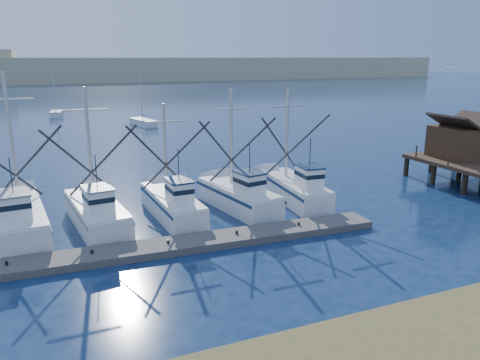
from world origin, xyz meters
name	(u,v)px	position (x,y,z in m)	size (l,w,h in m)	color
ground	(315,286)	(0.00, 0.00, 0.00)	(500.00, 500.00, 0.00)	#0D1E3D
floating_dock	(112,254)	(-8.24, 6.83, 0.21)	(31.15, 2.08, 0.42)	#55514C
dune_ridge	(66,69)	(0.00, 210.00, 5.00)	(360.00, 60.00, 10.00)	tan
trawler_fleet	(90,213)	(-8.80, 11.85, 0.98)	(30.57, 8.86, 9.44)	white
sailboat_near	(143,123)	(3.07, 55.13, 0.49)	(3.33, 6.39, 8.10)	white
sailboat_far	(56,114)	(-8.90, 72.20, 0.50)	(2.51, 5.14, 8.10)	white
flying_gull	(447,68)	(15.53, 8.63, 9.53)	(1.07, 0.19, 0.19)	white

